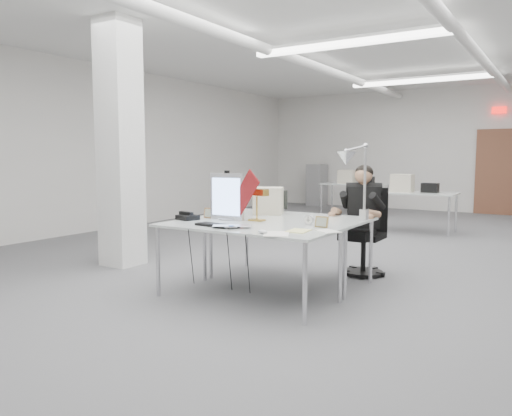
{
  "coord_description": "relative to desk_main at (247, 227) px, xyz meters",
  "views": [
    {
      "loc": [
        2.68,
        -6.63,
        1.45
      ],
      "look_at": [
        -0.21,
        -2.0,
        0.88
      ],
      "focal_mm": 35.0,
      "sensor_mm": 36.0,
      "label": 1
    }
  ],
  "objects": [
    {
      "name": "room_shell",
      "position": [
        0.04,
        2.63,
        0.95
      ],
      "size": [
        10.04,
        14.04,
        3.24
      ],
      "color": "#59595C",
      "rests_on": "ground"
    },
    {
      "name": "desk_main",
      "position": [
        0.0,
        0.0,
        0.0
      ],
      "size": [
        1.8,
        0.9,
        0.02
      ],
      "primitive_type": "cube",
      "color": "silver",
      "rests_on": "room_shell"
    },
    {
      "name": "desk_second",
      "position": [
        0.0,
        0.9,
        0.0
      ],
      "size": [
        1.8,
        0.9,
        0.02
      ],
      "primitive_type": "cube",
      "color": "silver",
      "rests_on": "room_shell"
    },
    {
      "name": "bg_desk_a",
      "position": [
        0.2,
        5.5,
        0.0
      ],
      "size": [
        1.6,
        0.8,
        0.02
      ],
      "primitive_type": "cube",
      "color": "silver",
      "rests_on": "room_shell"
    },
    {
      "name": "bg_desk_b",
      "position": [
        -1.8,
        7.7,
        0.0
      ],
      "size": [
        1.6,
        0.8,
        0.02
      ],
      "primitive_type": "cube",
      "color": "silver",
      "rests_on": "room_shell"
    },
    {
      "name": "filing_cabinet",
      "position": [
        -3.5,
        9.15,
        -0.14
      ],
      "size": [
        0.45,
        0.55,
        1.2
      ],
      "primitive_type": "cube",
      "color": "gray",
      "rests_on": "room_shell"
    },
    {
      "name": "office_chair",
      "position": [
        0.63,
        1.63,
        -0.26
      ],
      "size": [
        0.62,
        0.62,
        0.97
      ],
      "primitive_type": null,
      "rotation": [
        0.0,
        0.0,
        0.4
      ],
      "color": "black",
      "rests_on": "room_shell"
    },
    {
      "name": "seated_person",
      "position": [
        0.63,
        1.58,
        0.16
      ],
      "size": [
        0.74,
        0.81,
        0.98
      ],
      "primitive_type": null,
      "rotation": [
        0.0,
        0.0,
        0.4
      ],
      "color": "black",
      "rests_on": "office_chair"
    },
    {
      "name": "monitor",
      "position": [
        -0.43,
        0.27,
        0.27
      ],
      "size": [
        0.41,
        0.06,
        0.51
      ],
      "primitive_type": "cube",
      "rotation": [
        0.0,
        0.0,
        0.04
      ],
      "color": "silver",
      "rests_on": "desk_main"
    },
    {
      "name": "pennant",
      "position": [
        -0.18,
        0.24,
        0.32
      ],
      "size": [
        0.45,
        0.16,
        0.51
      ],
      "primitive_type": "cube",
      "rotation": [
        0.0,
        -0.87,
        -0.31
      ],
      "color": "maroon",
      "rests_on": "monitor"
    },
    {
      "name": "keyboard",
      "position": [
        -0.21,
        -0.21,
        0.02
      ],
      "size": [
        0.48,
        0.21,
        0.02
      ],
      "primitive_type": "cube",
      "rotation": [
        0.0,
        0.0,
        -0.12
      ],
      "color": "black",
      "rests_on": "desk_main"
    },
    {
      "name": "laptop",
      "position": [
        0.0,
        -0.27,
        0.03
      ],
      "size": [
        0.43,
        0.39,
        0.03
      ],
      "primitive_type": "imported",
      "rotation": [
        0.0,
        0.0,
        0.54
      ],
      "color": "silver",
      "rests_on": "desk_main"
    },
    {
      "name": "mouse",
      "position": [
        0.41,
        -0.37,
        0.03
      ],
      "size": [
        0.11,
        0.09,
        0.04
      ],
      "primitive_type": "ellipsoid",
      "rotation": [
        0.0,
        0.0,
        -0.34
      ],
      "color": "silver",
      "rests_on": "desk_main"
    },
    {
      "name": "bankers_lamp",
      "position": [
        -0.11,
        0.36,
        0.17
      ],
      "size": [
        0.29,
        0.17,
        0.31
      ],
      "primitive_type": null,
      "rotation": [
        0.0,
        0.0,
        -0.23
      ],
      "color": "#B38138",
      "rests_on": "desk_main"
    },
    {
      "name": "desk_phone",
      "position": [
        -0.8,
        0.04,
        0.04
      ],
      "size": [
        0.25,
        0.24,
        0.05
      ],
      "primitive_type": "cube",
      "rotation": [
        0.0,
        0.0,
        -0.28
      ],
      "color": "black",
      "rests_on": "desk_main"
    },
    {
      "name": "picture_frame_left",
      "position": [
        -0.69,
        0.3,
        0.07
      ],
      "size": [
        0.15,
        0.06,
        0.11
      ],
      "primitive_type": "cube",
      "rotation": [
        -0.21,
        0.0,
        0.15
      ],
      "color": "#A16E45",
      "rests_on": "desk_main"
    },
    {
      "name": "picture_frame_right",
      "position": [
        0.69,
        0.28,
        0.07
      ],
      "size": [
        0.14,
        0.04,
        0.11
      ],
      "primitive_type": "cube",
      "rotation": [
        -0.21,
        0.0,
        -0.08
      ],
      "color": "#9E8044",
      "rests_on": "desk_main"
    },
    {
      "name": "desk_clock",
      "position": [
        0.5,
        0.38,
        0.06
      ],
      "size": [
        0.1,
        0.04,
        0.1
      ],
      "primitive_type": "cylinder",
      "rotation": [
        1.57,
        0.0,
        0.06
      ],
      "color": "#A8A7AC",
      "rests_on": "desk_main"
    },
    {
      "name": "paper_stack_a",
      "position": [
        0.52,
        -0.32,
        0.02
      ],
      "size": [
        0.33,
        0.37,
        0.01
      ],
      "primitive_type": "cube",
      "rotation": [
        0.0,
        0.0,
        0.45
      ],
      "color": "white",
      "rests_on": "desk_main"
    },
    {
      "name": "paper_stack_b",
      "position": [
        0.61,
        -0.06,
        0.02
      ],
      "size": [
        0.21,
        0.27,
        0.01
      ],
      "primitive_type": "cube",
      "rotation": [
        0.0,
        0.0,
        0.1
      ],
      "color": "#ECE68D",
      "rests_on": "desk_main"
    },
    {
      "name": "paper_stack_c",
      "position": [
        0.85,
        0.06,
        0.02
      ],
      "size": [
        0.27,
        0.25,
        0.01
      ],
      "primitive_type": "cube",
      "rotation": [
        0.0,
        0.0,
        -0.59
      ],
      "color": "white",
      "rests_on": "desk_main"
    },
    {
      "name": "beige_monitor",
      "position": [
        -0.32,
        0.97,
        0.17
      ],
      "size": [
        0.43,
        0.43,
        0.32
      ],
      "primitive_type": "cube",
      "rotation": [
        0.0,
        0.0,
        0.41
      ],
      "color": "beige",
      "rests_on": "desk_second"
    },
    {
      "name": "architect_lamp",
      "position": [
        0.85,
        0.76,
        0.42
      ],
      "size": [
        0.33,
        0.66,
        0.82
      ],
      "primitive_type": null,
      "rotation": [
        0.0,
        0.0,
        -0.17
      ],
      "color": "#B7B6BB",
      "rests_on": "desk_second"
    }
  ]
}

